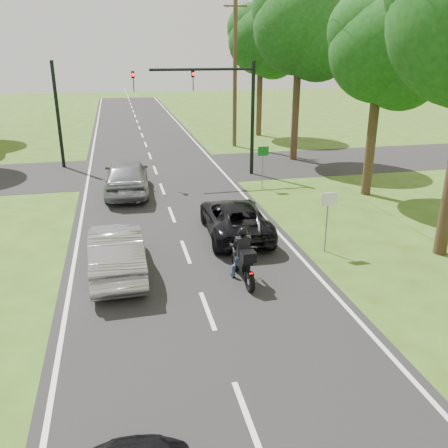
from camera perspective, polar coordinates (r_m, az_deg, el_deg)
The scene contains 15 objects.
ground at distance 12.90m, azimuth -2.00°, elevation -10.38°, with size 140.00×140.00×0.00m, color #334D15.
road at distance 22.01m, azimuth -6.92°, elevation 2.80°, with size 8.00×100.00×0.01m, color black.
cross_road at distance 27.77m, azimuth -8.28°, elevation 6.43°, with size 60.00×7.00×0.01m, color black.
motorcycle_rider at distance 14.08m, azimuth 2.34°, elevation -4.46°, with size 0.57×2.02×1.74m.
dark_suv at distance 17.65m, azimuth 1.31°, elevation 0.75°, with size 2.17×4.72×1.31m, color black.
silver_sedan at distance 14.97m, azimuth -12.81°, elevation -3.13°, with size 1.57×4.50×1.48m, color #A8A7AC.
silver_suv at distance 23.23m, azimuth -11.64°, elevation 5.69°, with size 2.04×5.06×1.73m, color gray.
traffic_signal at distance 25.59m, azimuth -0.64°, elevation 14.85°, with size 6.38×0.44×6.00m.
signal_pole_far at distance 29.30m, azimuth -19.35°, elevation 12.21°, with size 0.20×0.20×6.00m, color black.
utility_pole_far at distance 33.95m, azimuth 1.33°, elevation 17.80°, with size 1.60×0.28×10.00m.
sign_white at distance 16.21m, azimuth 12.41°, elevation 1.93°, with size 0.55×0.07×2.12m.
sign_green at distance 23.49m, azimuth 4.72°, elevation 8.01°, with size 0.55×0.07×2.12m.
tree_row_c at distance 22.95m, azimuth 19.10°, elevation 18.42°, with size 4.80×4.65×8.76m.
tree_row_d at distance 29.83m, azimuth 9.84°, elevation 21.70°, with size 5.76×5.58×10.45m.
tree_row_e at distance 38.44m, azimuth 4.96°, elevation 20.64°, with size 5.28×5.12×9.61m.
Camera 1 is at (-2.01, -10.91, 6.59)m, focal length 38.00 mm.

